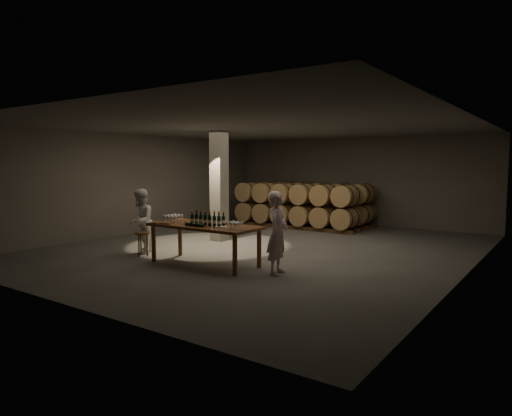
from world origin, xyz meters
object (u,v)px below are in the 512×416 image
Objects in this scene: stool at (142,237)px; person_man at (278,233)px; person_woman at (141,221)px; plate at (220,227)px; bottle_cluster at (208,220)px; notebook_near at (167,223)px; tasting_table at (205,229)px.

person_man is at bearing 5.32° from stool.
person_man is at bearing 55.92° from person_woman.
plate is 0.44× the size of stool.
plate is (0.43, -0.08, -0.10)m from bottle_cluster.
person_woman reaches higher than notebook_near.
person_man reaches higher than notebook_near.
person_woman reaches higher than bottle_cluster.
plate is at bearing 51.01° from person_woman.
bottle_cluster is 2.06m from stool.
notebook_near is at bearing -11.35° from stool.
stool is at bearing -178.44° from plate.
notebook_near is at bearing -157.66° from bottle_cluster.
plate is at bearing -3.34° from notebook_near.
person_man reaches higher than person_woman.
person_woman is at bearing 178.94° from tasting_table.
person_woman is (-2.15, 0.04, 0.02)m from tasting_table.
bottle_cluster is 2.26m from person_woman.
person_man is (1.70, 0.20, -0.16)m from bottle_cluster.
person_man is (2.59, 0.56, -0.07)m from notebook_near.
bottle_cluster is at bearing 52.53° from person_woman.
tasting_table is 0.55m from plate.
person_man is at bearing 12.32° from plate.
person_woman is (-0.27, 0.20, 0.34)m from stool.
plate is (0.53, -0.09, 0.11)m from tasting_table.
tasting_table is at bearing 4.76° from stool.
person_woman reaches higher than plate.
tasting_table is 4.44× the size of stool.
stool is at bearing 153.16° from notebook_near.
bottle_cluster is 3.37× the size of notebook_near.
bottle_cluster is 1.72m from person_man.
stool is at bearing -175.24° from tasting_table.
notebook_near reaches higher than tasting_table.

